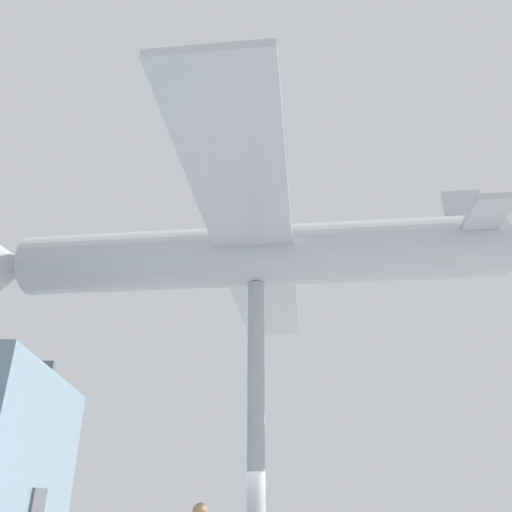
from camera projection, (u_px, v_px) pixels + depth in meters
The scene contains 2 objects.
support_pylon_central at pixel (256, 418), 12.94m from camera, with size 0.47×0.47×7.56m.
suspended_airplane at pixel (248, 256), 15.02m from camera, with size 15.64×15.66×2.77m.
Camera 1 is at (-13.43, 1.19, 1.90)m, focal length 35.00 mm.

